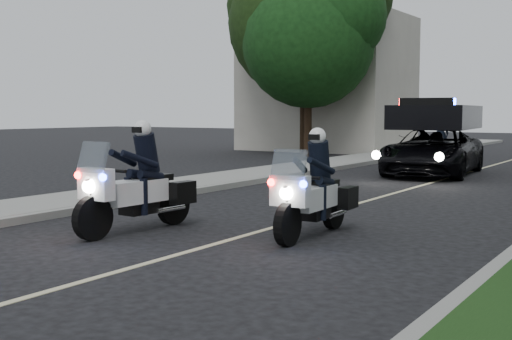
# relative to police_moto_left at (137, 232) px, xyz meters

# --- Properties ---
(ground) EXTENTS (120.00, 120.00, 0.00)m
(ground) POSITION_rel_police_moto_left_xyz_m (1.75, -2.68, 0.00)
(ground) COLOR black
(ground) RESTS_ON ground
(curb_left) EXTENTS (0.20, 60.00, 0.15)m
(curb_left) POSITION_rel_police_moto_left_xyz_m (-2.35, 7.32, 0.07)
(curb_left) COLOR gray
(curb_left) RESTS_ON ground
(sidewalk_left) EXTENTS (2.00, 60.00, 0.16)m
(sidewalk_left) POSITION_rel_police_moto_left_xyz_m (-3.45, 7.32, 0.08)
(sidewalk_left) COLOR gray
(sidewalk_left) RESTS_ON ground
(building_far) EXTENTS (8.00, 6.00, 7.00)m
(building_far) POSITION_rel_police_moto_left_xyz_m (-8.25, 23.32, 3.50)
(building_far) COLOR #A8A396
(building_far) RESTS_ON ground
(lane_marking) EXTENTS (0.12, 50.00, 0.01)m
(lane_marking) POSITION_rel_police_moto_left_xyz_m (1.75, 7.32, 0.00)
(lane_marking) COLOR #BFB78C
(lane_marking) RESTS_ON ground
(police_moto_left) EXTENTS (0.90, 2.28, 1.90)m
(police_moto_left) POSITION_rel_police_moto_left_xyz_m (0.00, 0.00, 0.00)
(police_moto_left) COLOR silver
(police_moto_left) RESTS_ON ground
(police_moto_right) EXTENTS (0.84, 2.14, 1.79)m
(police_moto_right) POSITION_rel_police_moto_left_xyz_m (2.71, 1.25, 0.00)
(police_moto_right) COLOR silver
(police_moto_right) RESTS_ON ground
(police_suv) EXTENTS (3.07, 5.66, 2.64)m
(police_suv) POSITION_rel_police_moto_left_xyz_m (1.00, 12.66, 0.00)
(police_suv) COLOR black
(police_suv) RESTS_ON ground
(bicycle) EXTENTS (0.77, 1.67, 0.84)m
(bicycle) POSITION_rel_police_moto_left_xyz_m (-0.70, 18.79, 0.00)
(bicycle) COLOR black
(bicycle) RESTS_ON ground
(cyclist) EXTENTS (0.72, 0.51, 1.91)m
(cyclist) POSITION_rel_police_moto_left_xyz_m (-0.70, 18.79, 0.00)
(cyclist) COLOR black
(cyclist) RESTS_ON ground
(tree_left_near) EXTENTS (8.08, 8.08, 10.14)m
(tree_left_near) POSITION_rel_police_moto_left_xyz_m (-6.75, 18.41, 0.00)
(tree_left_near) COLOR #164115
(tree_left_near) RESTS_ON ground
(tree_left_far) EXTENTS (8.37, 8.37, 12.11)m
(tree_left_far) POSITION_rel_police_moto_left_xyz_m (-7.61, 19.56, 0.00)
(tree_left_far) COLOR #1B3410
(tree_left_far) RESTS_ON ground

